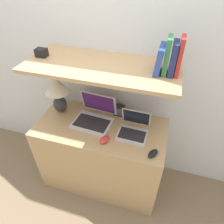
# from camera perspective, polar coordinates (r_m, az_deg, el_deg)

# --- Properties ---
(ground_plane) EXTENTS (12.00, 12.00, 0.00)m
(ground_plane) POSITION_cam_1_polar(r_m,az_deg,el_deg) (2.21, -5.08, -23.72)
(ground_plane) COLOR #7A664C
(wall_back) EXTENTS (6.00, 0.05, 2.40)m
(wall_back) POSITION_cam_1_polar(r_m,az_deg,el_deg) (1.77, 0.05, 13.78)
(wall_back) COLOR silver
(wall_back) RESTS_ON ground_plane
(desk) EXTENTS (1.14, 0.56, 0.76)m
(desk) POSITION_cam_1_polar(r_m,az_deg,el_deg) (2.03, -2.83, -11.99)
(desk) COLOR tan
(desk) RESTS_ON ground_plane
(back_riser) EXTENTS (1.14, 0.04, 1.29)m
(back_riser) POSITION_cam_1_polar(r_m,az_deg,el_deg) (2.04, -0.32, -1.04)
(back_riser) COLOR silver
(back_riser) RESTS_ON ground_plane
(shelf) EXTENTS (1.14, 0.50, 0.03)m
(shelf) POSITION_cam_1_polar(r_m,az_deg,el_deg) (1.49, -3.09, 12.95)
(shelf) COLOR tan
(shelf) RESTS_ON back_riser
(table_lamp) EXTENTS (0.21, 0.21, 0.35)m
(table_lamp) POSITION_cam_1_polar(r_m,az_deg,el_deg) (1.84, -15.34, 5.95)
(table_lamp) COLOR #2D2D33
(table_lamp) RESTS_ON desk
(laptop_large) EXTENTS (0.36, 0.32, 0.24)m
(laptop_large) POSITION_cam_1_polar(r_m,az_deg,el_deg) (1.77, -5.09, -1.28)
(laptop_large) COLOR silver
(laptop_large) RESTS_ON desk
(laptop_small) EXTENTS (0.25, 0.25, 0.19)m
(laptop_small) POSITION_cam_1_polar(r_m,az_deg,el_deg) (1.67, 6.16, -4.87)
(laptop_small) COLOR silver
(laptop_small) RESTS_ON desk
(computer_mouse) EXTENTS (0.09, 0.12, 0.04)m
(computer_mouse) POSITION_cam_1_polar(r_m,az_deg,el_deg) (1.61, -2.13, -7.86)
(computer_mouse) COLOR red
(computer_mouse) RESTS_ON desk
(second_mouse) EXTENTS (0.10, 0.11, 0.04)m
(second_mouse) POSITION_cam_1_polar(r_m,az_deg,el_deg) (1.55, 11.64, -11.51)
(second_mouse) COLOR black
(second_mouse) RESTS_ON desk
(router_box) EXTENTS (0.09, 0.06, 0.10)m
(router_box) POSITION_cam_1_polar(r_m,az_deg,el_deg) (1.83, 2.00, 0.49)
(router_box) COLOR black
(router_box) RESTS_ON desk
(book_red) EXTENTS (0.03, 0.12, 0.25)m
(book_red) POSITION_cam_1_polar(r_m,az_deg,el_deg) (1.36, 18.84, 14.73)
(book_red) COLOR #A82823
(book_red) RESTS_ON shelf
(book_navy) EXTENTS (0.04, 0.14, 0.21)m
(book_navy) POSITION_cam_1_polar(r_m,az_deg,el_deg) (1.37, 17.16, 14.38)
(book_navy) COLOR navy
(book_navy) RESTS_ON shelf
(book_green) EXTENTS (0.03, 0.13, 0.24)m
(book_green) POSITION_cam_1_polar(r_m,az_deg,el_deg) (1.36, 15.49, 15.20)
(book_green) COLOR #2D7042
(book_green) RESTS_ON shelf
(book_blue) EXTENTS (0.05, 0.17, 0.18)m
(book_blue) POSITION_cam_1_polar(r_m,az_deg,el_deg) (1.38, 13.46, 14.41)
(book_blue) COLOR #284293
(book_blue) RESTS_ON shelf
(shelf_gadget) EXTENTS (0.08, 0.07, 0.06)m
(shelf_gadget) POSITION_cam_1_polar(r_m,az_deg,el_deg) (1.69, -19.51, 15.70)
(shelf_gadget) COLOR black
(shelf_gadget) RESTS_ON shelf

